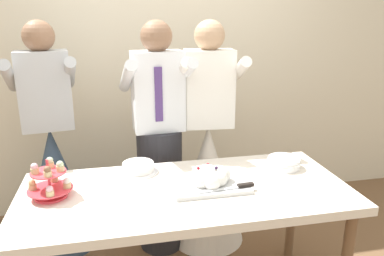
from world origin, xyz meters
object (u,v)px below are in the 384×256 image
(person_groom, at_px, (159,153))
(cupcake_stand, at_px, (50,182))
(plate_stack, at_px, (284,163))
(main_cake_tray, at_px, (210,179))
(dessert_table, at_px, (186,201))
(round_cake, at_px, (138,168))
(person_bride, at_px, (208,169))
(person_guest, at_px, (54,172))

(person_groom, bearing_deg, cupcake_stand, -136.93)
(plate_stack, bearing_deg, main_cake_tray, -163.28)
(main_cake_tray, bearing_deg, plate_stack, 16.72)
(cupcake_stand, distance_m, plate_stack, 1.37)
(main_cake_tray, distance_m, plate_stack, 0.54)
(dessert_table, bearing_deg, round_cake, 130.59)
(main_cake_tray, distance_m, round_cake, 0.46)
(person_bride, bearing_deg, dessert_table, -113.78)
(main_cake_tray, relative_size, plate_stack, 2.15)
(person_bride, bearing_deg, round_cake, -143.62)
(cupcake_stand, bearing_deg, plate_stack, 4.64)
(plate_stack, distance_m, person_bride, 0.66)
(cupcake_stand, bearing_deg, main_cake_tray, -3.05)
(dessert_table, relative_size, person_bride, 1.08)
(plate_stack, distance_m, round_cake, 0.90)
(round_cake, bearing_deg, main_cake_tray, -35.89)
(main_cake_tray, relative_size, person_bride, 0.26)
(cupcake_stand, height_order, plate_stack, cupcake_stand)
(person_guest, bearing_deg, main_cake_tray, -41.30)
(plate_stack, bearing_deg, person_guest, 155.15)
(dessert_table, bearing_deg, person_bride, 66.22)
(dessert_table, xyz_separation_m, person_groom, (-0.06, 0.66, 0.05))
(cupcake_stand, distance_m, person_groom, 0.89)
(round_cake, bearing_deg, plate_stack, -7.37)
(cupcake_stand, xyz_separation_m, plate_stack, (1.36, 0.11, -0.05))
(dessert_table, height_order, main_cake_tray, main_cake_tray)
(person_bride, xyz_separation_m, person_guest, (-1.12, 0.17, 0.00))
(main_cake_tray, height_order, plate_stack, main_cake_tray)
(round_cake, height_order, person_groom, person_groom)
(person_groom, distance_m, person_guest, 0.79)
(dessert_table, relative_size, person_guest, 1.08)
(round_cake, distance_m, person_groom, 0.42)
(dessert_table, bearing_deg, cupcake_stand, 175.65)
(person_groom, height_order, person_bride, same)
(person_bride, bearing_deg, plate_stack, -55.27)
(dessert_table, distance_m, main_cake_tray, 0.18)
(dessert_table, xyz_separation_m, cupcake_stand, (-0.71, 0.05, 0.16))
(plate_stack, xyz_separation_m, round_cake, (-0.89, 0.12, -0.00))
(main_cake_tray, distance_m, person_guest, 1.29)
(person_groom, bearing_deg, main_cake_tray, -72.97)
(round_cake, height_order, person_guest, person_guest)
(cupcake_stand, distance_m, person_bride, 1.22)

